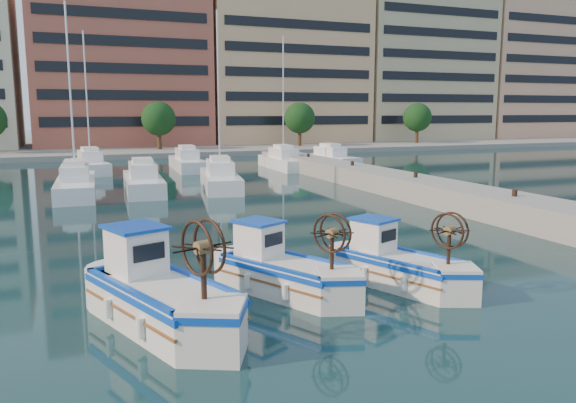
% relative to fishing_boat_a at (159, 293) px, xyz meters
% --- Properties ---
extents(ground, '(300.00, 300.00, 0.00)m').
position_rel_fishing_boat_a_xyz_m(ground, '(4.41, 0.94, -0.80)').
color(ground, '#183C3F').
rests_on(ground, ground).
extents(quay, '(3.00, 60.00, 1.20)m').
position_rel_fishing_boat_a_xyz_m(quay, '(17.41, 8.94, -0.20)').
color(quay, gray).
rests_on(quay, ground).
extents(waterfront, '(180.00, 40.00, 25.60)m').
position_rel_fishing_boat_a_xyz_m(waterfront, '(13.64, 65.98, 10.30)').
color(waterfront, gray).
rests_on(waterfront, ground).
extents(yacht_marina, '(35.77, 23.14, 11.50)m').
position_rel_fishing_boat_a_xyz_m(yacht_marina, '(1.65, 28.70, -0.27)').
color(yacht_marina, white).
rests_on(yacht_marina, ground).
extents(fishing_boat_a, '(3.31, 4.82, 2.91)m').
position_rel_fishing_boat_a_xyz_m(fishing_boat_a, '(0.00, 0.00, 0.00)').
color(fishing_boat_a, silver).
rests_on(fishing_boat_a, ground).
extents(fishing_boat_b, '(3.22, 4.17, 2.52)m').
position_rel_fishing_boat_a_xyz_m(fishing_boat_b, '(3.66, 1.20, -0.11)').
color(fishing_boat_b, silver).
rests_on(fishing_boat_b, ground).
extents(fishing_boat_c, '(2.87, 4.03, 2.43)m').
position_rel_fishing_boat_a_xyz_m(fishing_boat_c, '(7.06, 0.60, -0.13)').
color(fishing_boat_c, silver).
rests_on(fishing_boat_c, ground).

